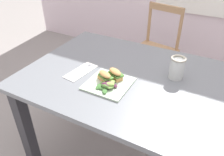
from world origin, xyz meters
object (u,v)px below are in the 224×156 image
Objects in this scene: chair_wooden_far at (155,50)px; plate_lunch at (109,84)px; sandwich_half_back at (115,74)px; mason_jar_iced_tea at (177,69)px; sandwich_half_front at (105,76)px; fork_on_napkin at (83,70)px; dining_table at (126,92)px.

plate_lunch is at bearing -85.82° from chair_wooden_far.
mason_jar_iced_tea reaches higher than sandwich_half_back.
sandwich_half_front is 0.80× the size of mason_jar_iced_tea.
sandwich_half_back is 0.22m from fork_on_napkin.
dining_table is 0.30m from fork_on_napkin.
sandwich_half_front is at bearing -122.57° from dining_table.
sandwich_half_back is 0.36m from mason_jar_iced_tea.
chair_wooden_far is at bearing 94.18° from plate_lunch.
sandwich_half_back is at bearing 81.61° from plate_lunch.
plate_lunch is 1.30× the size of fork_on_napkin.
mason_jar_iced_tea is at bearing 38.41° from plate_lunch.
chair_wooden_far is (-0.13, 0.98, -0.17)m from dining_table.
dining_table is at bearing 57.43° from sandwich_half_front.
fork_on_napkin is (-0.13, -1.06, 0.30)m from chair_wooden_far.
sandwich_half_back is at bearing 53.02° from sandwich_half_front.
fork_on_napkin is at bearing -162.81° from dining_table.
sandwich_half_back is (-0.04, -0.07, 0.16)m from dining_table.
sandwich_half_back reaches higher than fork_on_napkin.
fork_on_napkin is at bearing 165.33° from plate_lunch.
plate_lunch is at bearing -21.56° from sandwich_half_front.
sandwich_half_front is 0.42m from mason_jar_iced_tea.
sandwich_half_front is 0.06m from sandwich_half_back.
dining_table is 5.09× the size of plate_lunch.
plate_lunch is 2.27× the size of sandwich_half_back.
sandwich_half_back is (0.01, 0.06, 0.03)m from plate_lunch.
sandwich_half_back is (0.09, -1.05, 0.33)m from chair_wooden_far.
plate_lunch is (-0.05, -0.14, 0.13)m from dining_table.
chair_wooden_far reaches higher than plate_lunch.
dining_table is at bearing 17.19° from fork_on_napkin.
plate_lunch is 0.22m from fork_on_napkin.
chair_wooden_far reaches higher than dining_table.
sandwich_half_back is at bearing 1.78° from fork_on_napkin.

